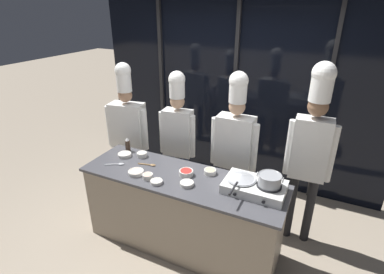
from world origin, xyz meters
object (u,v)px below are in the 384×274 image
Objects in this scene: prep_bowl_bean_sprouts at (156,182)px; prep_bowl_onion at (125,154)px; serving_spoon_slotted at (150,165)px; prep_bowl_garlic at (142,154)px; stock_pot at (270,180)px; frying_pan at (241,177)px; prep_bowl_shrimp at (148,176)px; prep_bowl_rice at (187,183)px; portable_stove at (254,187)px; chef_line at (235,141)px; serving_spoon_solid at (118,164)px; prep_bowl_bell_pepper at (186,172)px; prep_bowl_chicken at (136,172)px; chef_sous at (178,130)px; chef_head at (128,125)px; prep_bowl_ginger at (210,171)px; squeeze_bottle_soy at (128,145)px; chef_pastry at (312,141)px.

prep_bowl_onion is at bearing 152.99° from prep_bowl_bean_sprouts.
prep_bowl_onion reaches higher than serving_spoon_slotted.
stock_pot is at bearing -4.52° from prep_bowl_garlic.
stock_pot is at bearing 0.97° from frying_pan.
prep_bowl_shrimp reaches higher than prep_bowl_bean_sprouts.
prep_bowl_rice is at bearing -159.24° from frying_pan.
prep_bowl_rice is 0.96m from prep_bowl_onion.
portable_stove is at bearing 17.55° from prep_bowl_bean_sprouts.
portable_stove is at bearing 1.84° from frying_pan.
serving_spoon_solid is at bearing 34.38° from chef_line.
prep_bowl_bell_pepper reaches higher than prep_bowl_rice.
chef_line is at bearing 38.49° from serving_spoon_slotted.
prep_bowl_bean_sprouts is at bearing 59.97° from chef_line.
prep_bowl_garlic reaches higher than prep_bowl_bean_sprouts.
prep_bowl_chicken is 0.86m from chef_sous.
prep_bowl_chicken is at bearing -175.89° from prep_bowl_rice.
chef_head is at bearing 141.87° from serving_spoon_slotted.
stock_pot is at bearing 15.45° from prep_bowl_bean_sprouts.
prep_bowl_bell_pepper is 0.19m from prep_bowl_rice.
portable_stove is 1.17m from serving_spoon_slotted.
serving_spoon_solid is (-0.99, -0.27, -0.02)m from prep_bowl_ginger.
chef_head is (-0.69, 0.54, 0.15)m from serving_spoon_slotted.
prep_bowl_ginger is 1.42m from chef_head.
prep_bowl_onion and prep_bowl_chicken have the same top height.
prep_bowl_ginger is 1.03m from serving_spoon_solid.
stock_pot reaches higher than frying_pan.
serving_spoon_slotted is (-0.66, -0.13, -0.02)m from prep_bowl_ginger.
prep_bowl_onion is (-1.42, 0.04, -0.11)m from frying_pan.
chef_line is (1.09, 0.75, 0.19)m from serving_spoon_solid.
prep_bowl_onion is at bearing -69.99° from squeeze_bottle_soy.
prep_bowl_bean_sprouts is at bearing -15.61° from prep_bowl_shrimp.
prep_bowl_garlic is at bearing 22.69° from prep_bowl_onion.
stock_pot is (0.26, 0.00, 0.04)m from frying_pan.
frying_pan is 1.20m from chef_sous.
chef_pastry is (0.40, 0.60, 0.31)m from portable_stove.
prep_bowl_chicken is at bearing -44.96° from squeeze_bottle_soy.
prep_bowl_onion reaches higher than serving_spoon_solid.
portable_stove is 1.22m from prep_bowl_chicken.
prep_bowl_onion is 0.08× the size of chef_pastry.
stock_pot is 0.12× the size of chef_pastry.
frying_pan is 2.39× the size of serving_spoon_slotted.
prep_bowl_bell_pepper is (-0.58, -0.02, -0.10)m from frying_pan.
chef_line is 0.92× the size of chef_pastry.
frying_pan is 3.29× the size of prep_bowl_bell_pepper.
portable_stove is at bearing 16.98° from prep_bowl_rice.
chef_sous is (0.34, 0.77, 0.18)m from serving_spoon_solid.
prep_bowl_chicken is at bearing -167.97° from frying_pan.
chef_head reaches higher than prep_bowl_rice.
chef_sous is at bearing 142.33° from prep_bowl_ginger.
prep_bowl_garlic is (-0.33, 0.37, 0.00)m from prep_bowl_shrimp.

